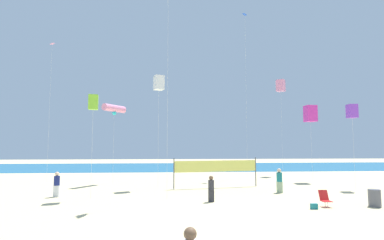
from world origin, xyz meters
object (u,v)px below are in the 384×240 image
Objects in this scene: kite_blue_diamond at (245,21)px; kite_violet_box at (352,111)px; kite_magenta_box at (310,114)px; kite_pink_tube at (114,109)px; beachgoer_charcoal_shirt at (211,188)px; volleyball_net at (216,167)px; folding_beach_chair at (325,198)px; kite_pink_diamond at (52,49)px; beachgoer_teal_shirt at (279,180)px; kite_white_box at (159,83)px; beach_handbag at (314,206)px; trash_barrel at (375,198)px; kite_pink_box at (281,86)px; kite_lime_box at (93,102)px; beachgoer_navy_shirt at (57,183)px.

kite_violet_box is at bearing -55.67° from kite_blue_diamond.
kite_pink_tube is at bearing -178.19° from kite_magenta_box.
volleyball_net reaches higher than beachgoer_charcoal_shirt.
folding_beach_chair is 0.06× the size of kite_pink_diamond.
kite_white_box is (-8.92, 3.26, 7.70)m from beachgoer_teal_shirt.
beachgoer_teal_shirt is at bearing 88.31° from beach_handbag.
kite_pink_diamond is at bearing 153.97° from folding_beach_chair.
kite_magenta_box reaches higher than volleyball_net.
beachgoer_teal_shirt is at bearing -130.74° from kite_magenta_box.
kite_pink_box is (1.75, 18.35, 10.15)m from trash_barrel.
kite_pink_box is at bearing 93.27° from kite_magenta_box.
kite_pink_diamond is at bearing 124.19° from kite_lime_box.
kite_violet_box is at bearing 45.90° from beach_handbag.
kite_pink_tube is 5.31m from kite_white_box.
kite_pink_diamond reaches higher than kite_magenta_box.
trash_barrel is 30.17m from kite_pink_diamond.
kite_magenta_box is (5.83, 12.12, 6.36)m from beach_handbag.
trash_barrel is 0.08× the size of kite_pink_box.
beachgoer_teal_shirt is at bearing -35.18° from volleyball_net.
beachgoer_charcoal_shirt reaches higher than trash_barrel.
kite_white_box reaches higher than kite_magenta_box.
beachgoer_charcoal_shirt is at bearing -49.87° from kite_pink_tube.
kite_violet_box is 0.92× the size of kite_magenta_box.
kite_blue_diamond reaches higher than folding_beach_chair.
beachgoer_charcoal_shirt is 14.04m from kite_violet_box.
kite_blue_diamond is (-3.11, 15.92, 17.01)m from trash_barrel.
kite_pink_box is at bearing 47.33° from volleyball_net.
trash_barrel is (2.76, -0.24, 0.01)m from folding_beach_chair.
volleyball_net is 8.48m from kite_white_box.
kite_blue_diamond reaches higher than beach_handbag.
beachgoer_charcoal_shirt is 0.09× the size of kite_blue_diamond.
folding_beach_chair is 0.08× the size of kite_pink_box.
beach_handbag is (-0.95, -0.64, -0.32)m from folding_beach_chair.
beach_handbag is at bearing -45.12° from kite_white_box.
kite_pink_diamond is (-20.77, 13.74, 12.71)m from folding_beach_chair.
kite_lime_box is at bearing -141.42° from kite_pink_box.
kite_pink_diamond is (-14.59, 11.95, 12.33)m from beachgoer_charcoal_shirt.
folding_beach_chair reaches higher than beach_handbag.
trash_barrel is at bearing -12.71° from kite_lime_box.
kite_white_box is at bearing 134.88° from beach_handbag.
kite_lime_box is (-19.75, -2.96, 0.09)m from kite_violet_box.
kite_pink_tube reaches higher than volleyball_net.
beachgoer_charcoal_shirt is at bearing 90.67° from beachgoer_teal_shirt.
kite_pink_diamond is (-23.53, 13.98, 12.69)m from trash_barrel.
beachgoer_navy_shirt is 11.88m from volleyball_net.
kite_lime_box reaches higher than beachgoer_teal_shirt.
kite_pink_tube reaches higher than trash_barrel.
kite_white_box reaches higher than kite_violet_box.
beachgoer_charcoal_shirt is 0.22× the size of kite_magenta_box.
kite_violet_box reaches higher than trash_barrel.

